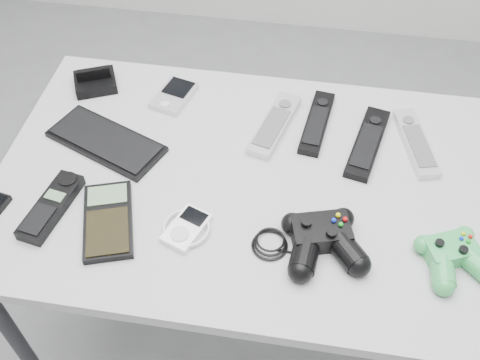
# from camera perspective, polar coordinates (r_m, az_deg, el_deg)

# --- Properties ---
(desk) EXTENTS (1.06, 0.68, 0.71)m
(desk) POSITION_cam_1_polar(r_m,az_deg,el_deg) (1.22, 0.81, -1.79)
(desk) COLOR gray
(desk) RESTS_ON floor
(pda_keyboard) EXTENTS (0.28, 0.20, 0.02)m
(pda_keyboard) POSITION_cam_1_polar(r_m,az_deg,el_deg) (1.28, -13.46, 3.87)
(pda_keyboard) COLOR black
(pda_keyboard) RESTS_ON desk
(dock_bracket) EXTENTS (0.12, 0.12, 0.05)m
(dock_bracket) POSITION_cam_1_polar(r_m,az_deg,el_deg) (1.42, -14.58, 10.01)
(dock_bracket) COLOR black
(dock_bracket) RESTS_ON desk
(pda) EXTENTS (0.10, 0.13, 0.02)m
(pda) POSITION_cam_1_polar(r_m,az_deg,el_deg) (1.36, -6.72, 8.56)
(pda) COLOR #BCBBC3
(pda) RESTS_ON desk
(remote_silver_a) EXTENTS (0.10, 0.22, 0.02)m
(remote_silver_a) POSITION_cam_1_polar(r_m,az_deg,el_deg) (1.28, 3.56, 5.71)
(remote_silver_a) COLOR #BCBBC3
(remote_silver_a) RESTS_ON desk
(remote_black_a) EXTENTS (0.07, 0.21, 0.02)m
(remote_black_a) POSITION_cam_1_polar(r_m,az_deg,el_deg) (1.29, 7.83, 5.85)
(remote_black_a) COLOR black
(remote_black_a) RESTS_ON desk
(remote_black_b) EXTENTS (0.10, 0.23, 0.02)m
(remote_black_b) POSITION_cam_1_polar(r_m,az_deg,el_deg) (1.27, 12.85, 3.75)
(remote_black_b) COLOR black
(remote_black_b) RESTS_ON desk
(remote_silver_b) EXTENTS (0.10, 0.21, 0.02)m
(remote_silver_b) POSITION_cam_1_polar(r_m,az_deg,el_deg) (1.29, 17.44, 3.71)
(remote_silver_b) COLOR silver
(remote_silver_b) RESTS_ON desk
(cordless_handset) EXTENTS (0.08, 0.18, 0.03)m
(cordless_handset) POSITION_cam_1_polar(r_m,az_deg,el_deg) (1.17, -18.64, -2.55)
(cordless_handset) COLOR black
(cordless_handset) RESTS_ON desk
(calculator) EXTENTS (0.15, 0.20, 0.02)m
(calculator) POSITION_cam_1_polar(r_m,az_deg,el_deg) (1.13, -13.26, -4.00)
(calculator) COLOR black
(calculator) RESTS_ON desk
(mp3_player) EXTENTS (0.12, 0.13, 0.02)m
(mp3_player) POSITION_cam_1_polar(r_m,az_deg,el_deg) (1.09, -5.47, -4.86)
(mp3_player) COLOR white
(mp3_player) RESTS_ON desk
(controller_black) EXTENTS (0.30, 0.23, 0.05)m
(controller_black) POSITION_cam_1_polar(r_m,az_deg,el_deg) (1.06, 8.41, -5.88)
(controller_black) COLOR black
(controller_black) RESTS_ON desk
(controller_green) EXTENTS (0.17, 0.18, 0.04)m
(controller_green) POSITION_cam_1_polar(r_m,az_deg,el_deg) (1.11, 20.92, -7.13)
(controller_green) COLOR green
(controller_green) RESTS_ON desk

